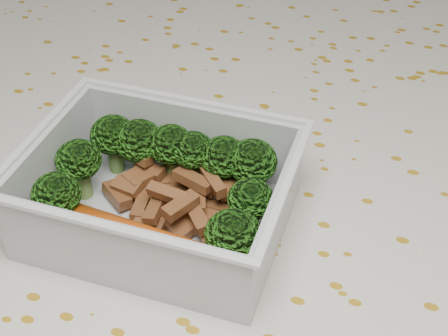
% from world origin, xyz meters
% --- Properties ---
extents(dining_table, '(1.40, 0.90, 0.75)m').
position_xyz_m(dining_table, '(0.00, 0.00, 0.67)').
color(dining_table, brown).
rests_on(dining_table, ground).
extents(tablecloth, '(1.46, 0.96, 0.19)m').
position_xyz_m(tablecloth, '(0.00, 0.00, 0.72)').
color(tablecloth, beige).
rests_on(tablecloth, dining_table).
extents(lunch_container, '(0.19, 0.15, 0.07)m').
position_xyz_m(lunch_container, '(-0.04, -0.04, 0.78)').
color(lunch_container, silver).
rests_on(lunch_container, tablecloth).
extents(broccoli_florets, '(0.17, 0.12, 0.05)m').
position_xyz_m(broccoli_florets, '(-0.03, -0.02, 0.79)').
color(broccoli_florets, '#608C3F').
rests_on(broccoli_florets, lunch_container).
extents(meat_pile, '(0.12, 0.08, 0.03)m').
position_xyz_m(meat_pile, '(-0.03, -0.03, 0.77)').
color(meat_pile, brown).
rests_on(meat_pile, lunch_container).
extents(sausage, '(0.17, 0.04, 0.03)m').
position_xyz_m(sausage, '(-0.03, -0.08, 0.78)').
color(sausage, '#BA460E').
rests_on(sausage, lunch_container).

